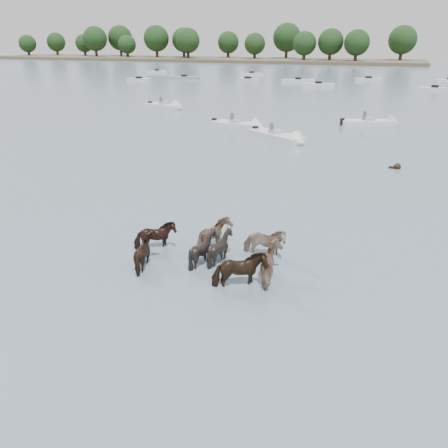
% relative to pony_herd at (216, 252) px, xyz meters
% --- Properties ---
extents(ground, '(400.00, 400.00, 0.00)m').
position_rel_pony_herd_xyz_m(ground, '(1.01, -1.95, -0.44)').
color(ground, slate).
rests_on(ground, ground).
extents(shoreline, '(160.00, 30.00, 1.00)m').
position_rel_pony_herd_xyz_m(shoreline, '(-68.99, 148.05, 0.06)').
color(shoreline, '#4C4233').
rests_on(shoreline, ground).
extents(pony_herd, '(6.54, 3.99, 1.46)m').
position_rel_pony_herd_xyz_m(pony_herd, '(0.00, 0.00, 0.00)').
color(pony_herd, black).
rests_on(pony_herd, ground).
extents(swimming_pony, '(0.72, 0.44, 0.44)m').
position_rel_pony_herd_xyz_m(swimming_pony, '(5.57, 15.82, -0.34)').
color(swimming_pony, black).
rests_on(swimming_pony, ground).
extents(motorboat_a, '(5.27, 2.38, 1.92)m').
position_rel_pony_herd_xyz_m(motorboat_a, '(-7.51, 25.46, -0.22)').
color(motorboat_a, silver).
rests_on(motorboat_a, ground).
extents(motorboat_b, '(5.62, 4.46, 1.92)m').
position_rel_pony_herd_xyz_m(motorboat_b, '(-2.93, 21.41, -0.22)').
color(motorboat_b, silver).
rests_on(motorboat_b, ground).
extents(motorboat_c, '(5.48, 3.28, 1.92)m').
position_rel_pony_herd_xyz_m(motorboat_c, '(3.41, 31.14, -0.22)').
color(motorboat_c, silver).
rests_on(motorboat_c, ground).
extents(motorboat_f, '(4.78, 2.40, 1.92)m').
position_rel_pony_herd_xyz_m(motorboat_f, '(-19.29, 34.12, -0.21)').
color(motorboat_f, silver).
rests_on(motorboat_f, ground).
extents(distant_flotilla, '(105.66, 25.74, 0.93)m').
position_rel_pony_herd_xyz_m(distant_flotilla, '(1.90, 74.62, -0.19)').
color(distant_flotilla, silver).
rests_on(distant_flotilla, ground).
extents(treeline, '(151.02, 22.54, 12.54)m').
position_rel_pony_herd_xyz_m(treeline, '(-66.86, 149.20, 6.29)').
color(treeline, '#382619').
rests_on(treeline, ground).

